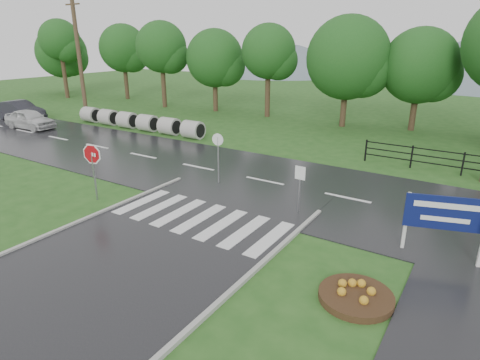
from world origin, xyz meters
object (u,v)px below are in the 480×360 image
Objects in this scene: culvert_pipes at (137,121)px; stop_sign at (92,159)px; estate_billboard at (446,216)px; car_dark at (22,120)px; car_white at (31,129)px.

stop_sign reaches higher than culvert_pipes.
estate_billboard reaches higher than car_dark.
estate_billboard is 32.98m from car_dark.
culvert_pipes is 2.48× the size of car_dark.
car_white is (-6.98, -4.12, -0.60)m from culvert_pipes.
culvert_pipes is 23.07m from estate_billboard.
estate_billboard is 28.85m from car_white.
stop_sign reaches higher than car_dark.
culvert_pipes is 11.24m from car_dark.
culvert_pipes is 8.13m from car_white.
estate_billboard reaches higher than car_white.
car_white is (-28.52, 4.09, -1.40)m from estate_billboard.
estate_billboard is (21.54, -8.21, 0.80)m from culvert_pipes.
car_white is (-15.74, 6.64, -1.79)m from stop_sign.
culvert_pipes reaches higher than car_white.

